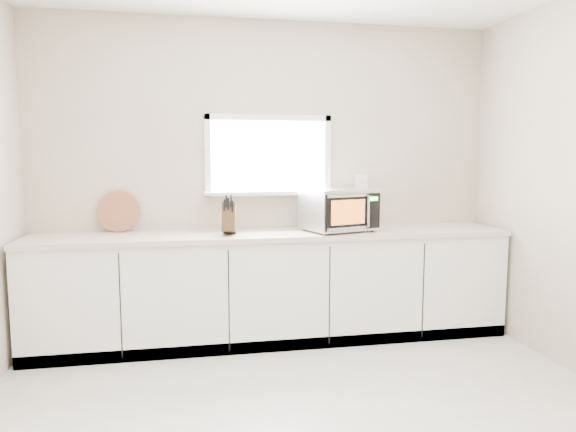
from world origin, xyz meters
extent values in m
cube|color=beige|center=(0.00, 2.00, 1.35)|extent=(4.00, 0.02, 2.70)
cube|color=white|center=(0.00, 1.99, 1.55)|extent=(1.00, 0.02, 0.60)
cube|color=white|center=(0.00, 1.92, 1.23)|extent=(1.12, 0.16, 0.03)
cube|color=white|center=(0.00, 1.97, 1.88)|extent=(1.10, 0.04, 0.05)
cube|color=white|center=(0.00, 1.97, 1.23)|extent=(1.10, 0.04, 0.05)
cube|color=white|center=(-0.53, 1.97, 1.55)|extent=(0.05, 0.04, 0.70)
cube|color=white|center=(0.53, 1.97, 1.55)|extent=(0.05, 0.04, 0.70)
cube|color=white|center=(0.85, 1.99, 1.32)|extent=(0.12, 0.01, 0.12)
cube|color=white|center=(0.00, 1.70, 0.44)|extent=(3.92, 0.60, 0.88)
cube|color=beige|center=(0.00, 1.69, 0.90)|extent=(3.92, 0.64, 0.04)
cylinder|color=black|center=(0.37, 1.43, 0.93)|extent=(0.03, 0.03, 0.02)
cylinder|color=black|center=(0.27, 1.75, 0.93)|extent=(0.03, 0.03, 0.02)
cylinder|color=black|center=(0.81, 1.57, 0.93)|extent=(0.03, 0.03, 0.02)
cylinder|color=black|center=(0.71, 1.89, 0.93)|extent=(0.03, 0.03, 0.02)
cube|color=silver|center=(0.54, 1.66, 1.10)|extent=(0.65, 0.56, 0.33)
cube|color=black|center=(0.61, 1.46, 1.10)|extent=(0.50, 0.17, 0.29)
cube|color=orange|center=(0.56, 1.43, 1.10)|extent=(0.31, 0.10, 0.20)
cylinder|color=silver|center=(0.74, 1.47, 1.10)|extent=(0.02, 0.02, 0.26)
cube|color=black|center=(0.79, 1.51, 1.10)|extent=(0.13, 0.05, 0.28)
cube|color=#19FF33|center=(0.79, 1.50, 1.20)|extent=(0.09, 0.03, 0.03)
cube|color=silver|center=(0.54, 1.66, 1.27)|extent=(0.65, 0.56, 0.01)
cube|color=#4B361A|center=(-0.37, 1.62, 1.05)|extent=(0.14, 0.23, 0.26)
cube|color=black|center=(-0.41, 1.58, 1.16)|extent=(0.02, 0.05, 0.10)
cube|color=black|center=(-0.38, 1.57, 1.17)|extent=(0.02, 0.05, 0.10)
cube|color=black|center=(-0.35, 1.57, 1.15)|extent=(0.02, 0.05, 0.10)
cube|color=black|center=(-0.40, 1.57, 1.19)|extent=(0.02, 0.05, 0.10)
cube|color=black|center=(-0.36, 1.57, 1.19)|extent=(0.02, 0.05, 0.10)
cylinder|color=brown|center=(-1.26, 1.94, 1.09)|extent=(0.34, 0.08, 0.34)
cylinder|color=silver|center=(0.38, 1.88, 1.00)|extent=(0.11, 0.11, 0.15)
cylinder|color=black|center=(0.38, 1.88, 1.09)|extent=(0.11, 0.11, 0.04)
camera|label=1|loc=(-0.66, -2.46, 1.53)|focal=32.00mm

